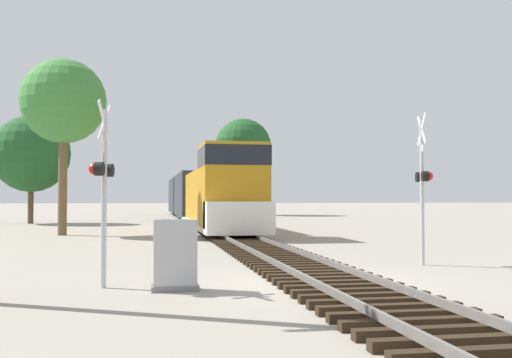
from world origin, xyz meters
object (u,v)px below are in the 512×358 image
(relay_cabinet, at_px, (175,255))
(tree_mid_background, at_px, (31,154))
(crossing_signal_near, at_px, (103,178))
(tree_far_right, at_px, (63,102))
(crossing_signal_far, at_px, (423,180))
(freight_train, at_px, (196,196))
(tree_deep_background, at_px, (243,147))

(relay_cabinet, relative_size, tree_mid_background, 0.18)
(crossing_signal_near, bearing_deg, tree_far_right, -156.60)
(crossing_signal_far, relative_size, tree_far_right, 0.48)
(crossing_signal_far, xyz_separation_m, tree_mid_background, (-16.72, 31.38, 2.82))
(crossing_signal_far, bearing_deg, tree_far_right, 48.80)
(crossing_signal_near, relative_size, relay_cabinet, 2.70)
(relay_cabinet, distance_m, tree_far_right, 21.46)
(freight_train, distance_m, tree_far_right, 20.39)
(crossing_signal_near, bearing_deg, tree_mid_background, -153.94)
(crossing_signal_near, xyz_separation_m, tree_far_right, (-3.42, 19.23, 4.62))
(freight_train, xyz_separation_m, relay_cabinet, (-3.51, -37.77, -1.34))
(crossing_signal_near, distance_m, crossing_signal_far, 9.41)
(crossing_signal_near, height_order, relay_cabinet, crossing_signal_near)
(crossing_signal_near, height_order, tree_deep_background, tree_deep_background)
(crossing_signal_near, bearing_deg, relay_cabinet, 79.88)
(tree_far_right, xyz_separation_m, tree_deep_background, (15.08, 34.02, 0.70))
(freight_train, distance_m, tree_mid_background, 13.52)
(freight_train, bearing_deg, relay_cabinet, -95.31)
(relay_cabinet, height_order, tree_far_right, tree_far_right)
(crossing_signal_far, distance_m, relay_cabinet, 8.40)
(crossing_signal_far, bearing_deg, freight_train, 18.15)
(freight_train, height_order, relay_cabinet, freight_train)
(crossing_signal_near, relative_size, tree_deep_background, 0.37)
(freight_train, xyz_separation_m, crossing_signal_far, (3.90, -34.23, 0.41))
(crossing_signal_far, bearing_deg, relay_cabinet, 127.24)
(crossing_signal_near, xyz_separation_m, relay_cabinet, (1.56, -0.67, -1.66))
(freight_train, xyz_separation_m, tree_far_right, (-8.49, -17.87, 4.95))
(tree_mid_background, bearing_deg, crossing_signal_far, -61.95)
(crossing_signal_far, bearing_deg, tree_mid_background, 39.70)
(tree_far_right, distance_m, tree_deep_background, 37.22)
(tree_mid_background, bearing_deg, relay_cabinet, -75.07)
(crossing_signal_near, bearing_deg, freight_train, -174.48)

